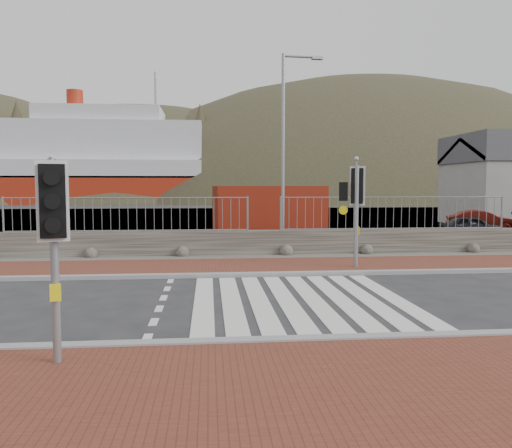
{
  "coord_description": "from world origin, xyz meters",
  "views": [
    {
      "loc": [
        -1.97,
        -10.62,
        2.48
      ],
      "look_at": [
        -0.69,
        3.0,
        1.46
      ],
      "focal_mm": 35.0,
      "sensor_mm": 36.0,
      "label": 1
    }
  ],
  "objects": [
    {
      "name": "zebra_crossing",
      "position": [
        -0.0,
        0.0,
        0.01
      ],
      "size": [
        4.62,
        5.6,
        0.01
      ],
      "color": "silver",
      "rests_on": "ground"
    },
    {
      "name": "ground",
      "position": [
        0.0,
        0.0,
        0.0
      ],
      "size": [
        220.0,
        220.0,
        0.0
      ],
      "primitive_type": "plane",
      "color": "#28282B",
      "rests_on": "ground"
    },
    {
      "name": "shipping_container",
      "position": [
        1.37,
        16.97,
        1.26
      ],
      "size": [
        6.3,
        3.16,
        2.53
      ],
      "primitive_type": "cube",
      "rotation": [
        0.0,
        0.0,
        0.11
      ],
      "color": "maroon",
      "rests_on": "ground"
    },
    {
      "name": "ferry",
      "position": [
        -24.65,
        67.9,
        5.36
      ],
      "size": [
        50.0,
        16.0,
        20.0
      ],
      "color": "maroon",
      "rests_on": "ground"
    },
    {
      "name": "quay",
      "position": [
        0.0,
        27.9,
        0.0
      ],
      "size": [
        120.0,
        40.0,
        0.5
      ],
      "primitive_type": "cube",
      "color": "#4C4C4F",
      "rests_on": "ground"
    },
    {
      "name": "water",
      "position": [
        0.0,
        62.9,
        0.0
      ],
      "size": [
        220.0,
        50.0,
        0.05
      ],
      "primitive_type": "cube",
      "color": "#3F4C54",
      "rests_on": "ground"
    },
    {
      "name": "sidewalk_far",
      "position": [
        0.0,
        4.5,
        0.04
      ],
      "size": [
        40.0,
        3.0,
        0.08
      ],
      "primitive_type": "cube",
      "color": "brown",
      "rests_on": "ground"
    },
    {
      "name": "kerb_near",
      "position": [
        0.0,
        -3.0,
        0.05
      ],
      "size": [
        40.0,
        0.25,
        0.12
      ],
      "primitive_type": "cube",
      "color": "gray",
      "rests_on": "ground"
    },
    {
      "name": "car_a",
      "position": [
        10.79,
        12.42,
        0.54
      ],
      "size": [
        3.37,
        1.89,
        1.08
      ],
      "primitive_type": "imported",
      "rotation": [
        0.0,
        0.0,
        1.37
      ],
      "color": "black",
      "rests_on": "ground"
    },
    {
      "name": "car_b",
      "position": [
        12.91,
        15.27,
        0.6
      ],
      "size": [
        3.86,
        2.44,
        1.2
      ],
      "primitive_type": "imported",
      "rotation": [
        0.0,
        0.0,
        1.22
      ],
      "color": "#54110C",
      "rests_on": "ground"
    },
    {
      "name": "traffic_signal_far",
      "position": [
        2.37,
        3.9,
        2.26
      ],
      "size": [
        0.76,
        0.49,
        3.12
      ],
      "rotation": [
        0.0,
        0.0,
        2.74
      ],
      "color": "gray",
      "rests_on": "ground"
    },
    {
      "name": "hills_backdrop",
      "position": [
        6.74,
        87.9,
        -23.05
      ],
      "size": [
        254.0,
        90.0,
        100.0
      ],
      "color": "#303520",
      "rests_on": "ground"
    },
    {
      "name": "gravel_strip",
      "position": [
        0.0,
        6.5,
        0.03
      ],
      "size": [
        40.0,
        1.5,
        0.06
      ],
      "primitive_type": "cube",
      "color": "#59544C",
      "rests_on": "ground"
    },
    {
      "name": "streetlight",
      "position": [
        0.94,
        8.11,
        4.17
      ],
      "size": [
        1.58,
        0.27,
        7.42
      ],
      "rotation": [
        0.0,
        0.0,
        0.07
      ],
      "color": "gray",
      "rests_on": "ground"
    },
    {
      "name": "traffic_signal_near",
      "position": [
        -4.06,
        -3.71,
        2.06
      ],
      "size": [
        0.46,
        0.35,
        2.85
      ],
      "rotation": [
        0.0,
        0.0,
        0.28
      ],
      "color": "gray",
      "rests_on": "ground"
    },
    {
      "name": "sidewalk_near",
      "position": [
        0.0,
        -5.0,
        0.04
      ],
      "size": [
        40.0,
        4.0,
        0.08
      ],
      "primitive_type": "cube",
      "color": "brown",
      "rests_on": "ground"
    },
    {
      "name": "kerb_far",
      "position": [
        0.0,
        3.0,
        0.05
      ],
      "size": [
        40.0,
        0.25,
        0.12
      ],
      "primitive_type": "cube",
      "color": "gray",
      "rests_on": "ground"
    },
    {
      "name": "stone_wall",
      "position": [
        0.0,
        7.3,
        0.45
      ],
      "size": [
        40.0,
        0.6,
        0.9
      ],
      "primitive_type": "cube",
      "color": "#403B34",
      "rests_on": "ground"
    },
    {
      "name": "railing",
      "position": [
        0.0,
        7.15,
        1.82
      ],
      "size": [
        18.07,
        0.07,
        1.22
      ],
      "color": "gray",
      "rests_on": "stone_wall"
    }
  ]
}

